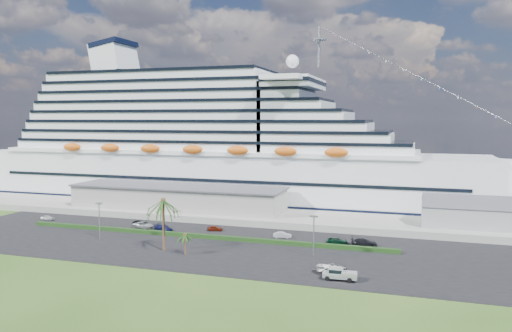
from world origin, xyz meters
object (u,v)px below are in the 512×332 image
(cruise_ship, at_px, (221,150))
(parked_car_3, at_px, (163,228))
(boat_trailer, at_px, (332,268))
(pickup_truck, at_px, (339,274))

(cruise_ship, xyz_separation_m, parked_car_3, (2.91, -44.20, -15.82))
(cruise_ship, distance_m, parked_car_3, 47.03)
(cruise_ship, bearing_deg, boat_trailer, -54.47)
(parked_car_3, xyz_separation_m, pickup_truck, (45.31, -23.59, 0.34))
(cruise_ship, height_order, parked_car_3, cruise_ship)
(cruise_ship, xyz_separation_m, boat_trailer, (46.57, -65.22, -15.39))
(pickup_truck, bearing_deg, boat_trailer, 122.79)
(cruise_ship, relative_size, parked_car_3, 36.62)
(cruise_ship, xyz_separation_m, pickup_truck, (48.22, -67.79, -15.48))
(pickup_truck, distance_m, boat_trailer, 3.06)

